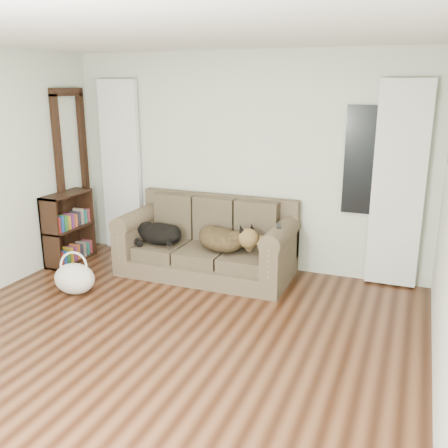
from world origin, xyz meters
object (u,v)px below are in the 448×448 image
at_px(tote_bag, 75,279).
at_px(bookshelf, 68,224).
at_px(dog_black_lab, 157,233).
at_px(sofa, 206,238).
at_px(dog_shepherd, 224,239).

relative_size(tote_bag, bookshelf, 0.51).
distance_m(dog_black_lab, tote_bag, 1.14).
distance_m(sofa, dog_shepherd, 0.27).
xyz_separation_m(sofa, dog_shepherd, (0.26, -0.06, 0.04)).
bearing_deg(dog_black_lab, dog_shepherd, 19.16).
xyz_separation_m(sofa, dog_black_lab, (-0.60, -0.09, 0.03)).
bearing_deg(dog_shepherd, dog_black_lab, 30.59).
xyz_separation_m(dog_shepherd, bookshelf, (-2.06, -0.17, 0.01)).
bearing_deg(tote_bag, dog_black_lab, 62.64).
distance_m(dog_black_lab, bookshelf, 1.21).
xyz_separation_m(dog_shepherd, tote_bag, (-1.36, -1.00, -0.33)).
height_order(dog_black_lab, bookshelf, bookshelf).
bearing_deg(dog_black_lab, bookshelf, -156.12).
xyz_separation_m(sofa, tote_bag, (-1.10, -1.06, -0.29)).
relative_size(sofa, dog_black_lab, 3.43).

